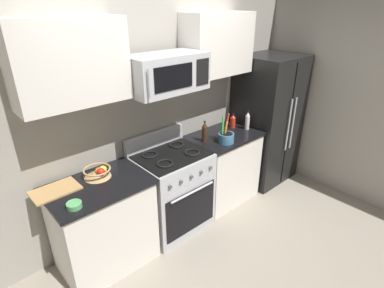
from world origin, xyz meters
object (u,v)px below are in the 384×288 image
Objects in this scene: utensil_crock at (226,137)px; bottle_soy at (205,132)px; bottle_hot_sauce at (233,121)px; refrigerator at (266,120)px; fruit_basket at (98,172)px; prep_bowl at (74,205)px; microwave at (166,73)px; bottle_vinegar at (247,121)px; range_oven at (172,190)px; cutting_board at (55,190)px.

utensil_crock reaches higher than bottle_soy.
refrigerator is at bearing -10.34° from bottle_hot_sauce.
prep_bowl is (-0.36, -0.30, -0.03)m from fruit_basket.
fruit_basket is at bearing 173.84° from microwave.
refrigerator is 2.26× the size of microwave.
bottle_vinegar is at bearing -4.95° from microwave.
utensil_crock is (0.68, -0.17, 0.50)m from range_oven.
refrigerator is 7.01× the size of fruit_basket.
cutting_board is at bearing 172.99° from range_oven.
cutting_board is (-2.86, 0.16, 0.03)m from refrigerator.
utensil_crock is (0.68, -0.19, -0.80)m from microwave.
fruit_basket is at bearing 171.85° from range_oven.
refrigerator is 7.02× the size of bottle_soy.
refrigerator is 1.03m from utensil_crock.
range_oven is 4.31× the size of bottle_soy.
prep_bowl reaches higher than cutting_board.
utensil_crock is at bearing -15.77° from microwave.
bottle_hot_sauce is at bearing 7.25° from bottle_soy.
bottle_soy is 1.03× the size of bottle_vinegar.
range_oven is 5.95× the size of bottle_hot_sauce.
range_oven is 4.31× the size of fruit_basket.
bottle_soy is at bearing -1.07° from microwave.
range_oven is 0.61× the size of refrigerator.
utensil_crock is 1.85× the size of bottle_hot_sauce.
bottle_vinegar is 2.02× the size of prep_bowl.
bottle_vinegar is at bearing -173.54° from refrigerator.
range_oven is 8.96× the size of prep_bowl.
microwave is at bearing 175.05° from bottle_vinegar.
range_oven is 1.31m from microwave.
microwave reaches higher than range_oven.
bottle_hot_sauce is at bearing -0.58° from fruit_basket.
bottle_vinegar is (0.50, 0.09, 0.05)m from utensil_crock.
fruit_basket is 0.47m from prep_bowl.
utensil_crock is at bearing -10.74° from fruit_basket.
cutting_board is 1.54× the size of bottle_soy.
microwave is 1.07m from utensil_crock.
fruit_basket reaches higher than prep_bowl.
fruit_basket is 2.08× the size of prep_bowl.
fruit_basket is 1.00× the size of bottle_soy.
range_oven is 0.92m from fruit_basket.
cutting_board is (-1.16, 0.14, 0.44)m from range_oven.
bottle_vinegar reaches higher than prep_bowl.
utensil_crock is 1.48m from fruit_basket.
bottle_soy is at bearing -172.75° from bottle_hot_sauce.
bottle_vinegar reaches higher than range_oven.
microwave is 1.35m from bottle_hot_sauce.
bottle_vinegar is 1.34× the size of bottle_hot_sauce.
microwave is 2.01× the size of cutting_board.
cutting_board is (-0.39, 0.03, -0.04)m from fruit_basket.
bottle_hot_sauce is at bearing 3.37° from microwave.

